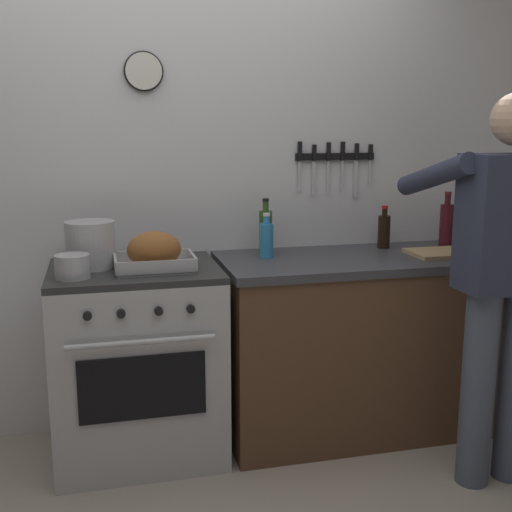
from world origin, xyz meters
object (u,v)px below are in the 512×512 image
stove (138,361)px  cutting_board (446,253)px  bottle_olive_oil (266,231)px  bottle_dish_soap (266,239)px  roasting_pan (154,253)px  bottle_wine_red (446,224)px  stock_pot (91,245)px  person_cook (503,267)px  saucepan (72,267)px  bottle_soy_sauce (384,230)px

stove → cutting_board: (1.52, -0.07, 0.46)m
bottle_olive_oil → cutting_board: bearing=-15.9°
bottle_olive_oil → bottle_dish_soap: bearing=-102.2°
roasting_pan → bottle_olive_oil: bearing=23.2°
bottle_wine_red → bottle_dish_soap: bearing=-178.4°
stove → roasting_pan: size_ratio=2.56×
stock_pot → bottle_wine_red: size_ratio=0.75×
roasting_pan → bottle_olive_oil: bottle_olive_oil is taller
person_cook → saucepan: (-1.74, 0.45, -0.00)m
stove → bottle_dish_soap: 0.84m
roasting_pan → stock_pot: size_ratio=1.59×
roasting_pan → cutting_board: 1.44m
cutting_board → bottle_wine_red: bearing=60.8°
person_cook → stove: bearing=73.3°
stock_pot → bottle_wine_red: (1.81, 0.05, 0.02)m
saucepan → cutting_board: saucepan is taller
saucepan → bottle_wine_red: bottle_wine_red is taller
saucepan → bottle_wine_red: (1.88, 0.25, 0.07)m
stock_pot → stove: bearing=-14.0°
stock_pot → bottle_soy_sauce: 1.49m
roasting_pan → cutting_board: size_ratio=0.98×
bottle_soy_sauce → saucepan: bearing=-168.4°
saucepan → bottle_olive_oil: 0.98m
stove → stock_pot: size_ratio=4.06×
stove → bottle_olive_oil: (0.66, 0.17, 0.57)m
bottle_olive_oil → person_cook: bearing=-43.6°
person_cook → roasting_pan: 1.49m
stove → bottle_dish_soap: bottle_dish_soap is taller
bottle_dish_soap → stock_pot: bearing=-178.2°
cutting_board → saucepan: bearing=-177.5°
person_cook → saucepan: person_cook is taller
person_cook → cutting_board: (0.05, 0.53, -0.04)m
stock_pot → bottle_olive_oil: bottle_olive_oil is taller
cutting_board → bottle_dish_soap: size_ratio=1.65×
person_cook → bottle_dish_soap: 1.08m
saucepan → bottle_olive_oil: bearing=19.2°
roasting_pan → bottle_dish_soap: size_ratio=1.61×
roasting_pan → bottle_dish_soap: bottle_dish_soap is taller
saucepan → cutting_board: (1.79, 0.08, -0.04)m
bottle_soy_sauce → bottle_olive_oil: 0.64m
cutting_board → bottle_soy_sauce: bearing=132.3°
roasting_pan → cutting_board: (1.44, 0.00, -0.07)m
stove → bottle_olive_oil: bottle_olive_oil is taller
stock_pot → bottle_wine_red: bottle_wine_red is taller
stock_pot → person_cook: bearing=-21.4°
stock_pot → bottle_dish_soap: bottle_dish_soap is taller
roasting_pan → person_cook: bearing=-20.9°
stock_pot → bottle_dish_soap: (0.83, 0.03, -0.02)m
saucepan → bottle_olive_oil: size_ratio=0.52×
bottle_wine_red → cutting_board: bearing=-119.2°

